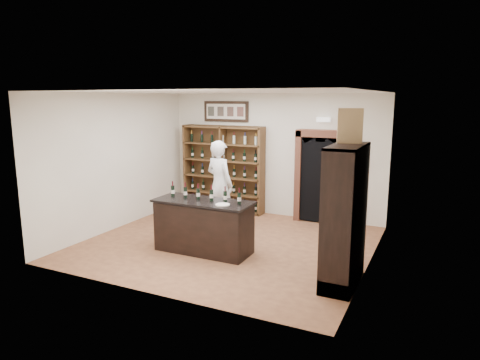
% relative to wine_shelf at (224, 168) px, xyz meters
% --- Properties ---
extents(floor, '(5.50, 5.50, 0.00)m').
position_rel_wine_shelf_xyz_m(floor, '(1.30, -2.33, -1.10)').
color(floor, '#99623D').
rests_on(floor, ground).
extents(ceiling, '(5.50, 5.50, 0.00)m').
position_rel_wine_shelf_xyz_m(ceiling, '(1.30, -2.33, 1.90)').
color(ceiling, white).
rests_on(ceiling, wall_back).
extents(wall_back, '(5.50, 0.04, 3.00)m').
position_rel_wine_shelf_xyz_m(wall_back, '(1.30, 0.17, 0.40)').
color(wall_back, white).
rests_on(wall_back, ground).
extents(wall_left, '(0.04, 5.00, 3.00)m').
position_rel_wine_shelf_xyz_m(wall_left, '(-1.45, -2.33, 0.40)').
color(wall_left, white).
rests_on(wall_left, ground).
extents(wall_right, '(0.04, 5.00, 3.00)m').
position_rel_wine_shelf_xyz_m(wall_right, '(4.05, -2.33, 0.40)').
color(wall_right, white).
rests_on(wall_right, ground).
extents(wine_shelf, '(2.20, 0.38, 2.20)m').
position_rel_wine_shelf_xyz_m(wine_shelf, '(0.00, 0.00, 0.00)').
color(wine_shelf, brown).
rests_on(wine_shelf, ground).
extents(framed_picture, '(1.25, 0.04, 0.52)m').
position_rel_wine_shelf_xyz_m(framed_picture, '(0.00, 0.14, 1.45)').
color(framed_picture, black).
rests_on(framed_picture, wall_back).
extents(arched_doorway, '(1.17, 0.35, 2.17)m').
position_rel_wine_shelf_xyz_m(arched_doorway, '(2.55, -0.00, 0.04)').
color(arched_doorway, black).
rests_on(arched_doorway, ground).
extents(emergency_light, '(0.30, 0.10, 0.10)m').
position_rel_wine_shelf_xyz_m(emergency_light, '(2.55, 0.09, 1.30)').
color(emergency_light, white).
rests_on(emergency_light, wall_back).
extents(tasting_counter, '(1.88, 0.78, 1.00)m').
position_rel_wine_shelf_xyz_m(tasting_counter, '(1.10, -2.93, -0.61)').
color(tasting_counter, black).
rests_on(tasting_counter, ground).
extents(counter_bottle_0, '(0.07, 0.07, 0.30)m').
position_rel_wine_shelf_xyz_m(counter_bottle_0, '(0.38, -2.87, 0.01)').
color(counter_bottle_0, black).
rests_on(counter_bottle_0, tasting_counter).
extents(counter_bottle_1, '(0.07, 0.07, 0.30)m').
position_rel_wine_shelf_xyz_m(counter_bottle_1, '(0.67, -2.87, 0.01)').
color(counter_bottle_1, black).
rests_on(counter_bottle_1, tasting_counter).
extents(counter_bottle_2, '(0.07, 0.07, 0.30)m').
position_rel_wine_shelf_xyz_m(counter_bottle_2, '(0.96, -2.87, 0.01)').
color(counter_bottle_2, black).
rests_on(counter_bottle_2, tasting_counter).
extents(counter_bottle_3, '(0.07, 0.07, 0.30)m').
position_rel_wine_shelf_xyz_m(counter_bottle_3, '(1.24, -2.87, 0.01)').
color(counter_bottle_3, black).
rests_on(counter_bottle_3, tasting_counter).
extents(counter_bottle_4, '(0.07, 0.07, 0.30)m').
position_rel_wine_shelf_xyz_m(counter_bottle_4, '(1.53, -2.87, 0.01)').
color(counter_bottle_4, black).
rests_on(counter_bottle_4, tasting_counter).
extents(counter_bottle_5, '(0.07, 0.07, 0.30)m').
position_rel_wine_shelf_xyz_m(counter_bottle_5, '(1.82, -2.87, 0.01)').
color(counter_bottle_5, black).
rests_on(counter_bottle_5, tasting_counter).
extents(side_cabinet, '(0.48, 1.20, 2.20)m').
position_rel_wine_shelf_xyz_m(side_cabinet, '(3.82, -3.23, -0.35)').
color(side_cabinet, black).
rests_on(side_cabinet, ground).
extents(shopkeeper, '(0.82, 0.66, 1.97)m').
position_rel_wine_shelf_xyz_m(shopkeeper, '(0.61, -1.38, -0.11)').
color(shopkeeper, white).
rests_on(shopkeeper, ground).
extents(plate, '(0.26, 0.26, 0.02)m').
position_rel_wine_shelf_xyz_m(plate, '(1.60, -3.10, -0.09)').
color(plate, beige).
rests_on(plate, tasting_counter).
extents(wine_crate, '(0.41, 0.25, 0.54)m').
position_rel_wine_shelf_xyz_m(wine_crate, '(3.75, -2.96, 1.37)').
color(wine_crate, '#A87F58').
rests_on(wine_crate, side_cabinet).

